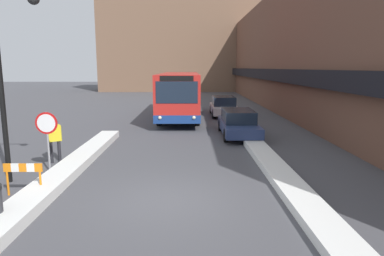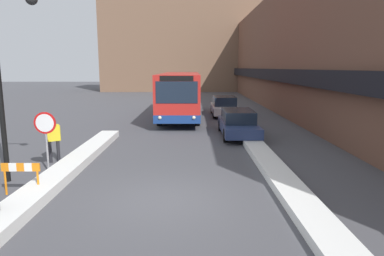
# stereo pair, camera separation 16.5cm
# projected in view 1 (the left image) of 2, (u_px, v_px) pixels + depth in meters

# --- Properties ---
(ground_plane) EXTENTS (160.00, 160.00, 0.00)m
(ground_plane) POSITION_uv_depth(u_px,v_px,m) (168.00, 200.00, 9.46)
(ground_plane) COLOR #47474C
(building_row_right) EXTENTS (5.50, 60.00, 9.92)m
(building_row_right) POSITION_uv_depth(u_px,v_px,m) (288.00, 53.00, 32.31)
(building_row_right) COLOR brown
(building_row_right) RESTS_ON ground_plane
(building_backdrop_far) EXTENTS (26.00, 8.00, 14.88)m
(building_backdrop_far) POSITION_uv_depth(u_px,v_px,m) (185.00, 43.00, 53.69)
(building_backdrop_far) COLOR brown
(building_backdrop_far) RESTS_ON ground_plane
(snow_bank_left) EXTENTS (0.90, 11.81, 0.31)m
(snow_bank_left) POSITION_uv_depth(u_px,v_px,m) (74.00, 165.00, 12.36)
(snow_bank_left) COLOR silver
(snow_bank_left) RESTS_ON ground_plane
(snow_bank_right) EXTENTS (0.90, 10.27, 0.26)m
(snow_bank_right) POSITION_uv_depth(u_px,v_px,m) (282.00, 176.00, 11.10)
(snow_bank_right) COLOR silver
(snow_bank_right) RESTS_ON ground_plane
(city_bus) EXTENTS (2.71, 11.93, 3.21)m
(city_bus) POSITION_uv_depth(u_px,v_px,m) (180.00, 93.00, 24.90)
(city_bus) COLOR red
(city_bus) RESTS_ON ground_plane
(parked_car_front) EXTENTS (1.82, 4.83, 1.39)m
(parked_car_front) POSITION_uv_depth(u_px,v_px,m) (238.00, 123.00, 18.24)
(parked_car_front) COLOR navy
(parked_car_front) RESTS_ON ground_plane
(parked_car_middle) EXTENTS (1.89, 4.55, 1.46)m
(parked_car_middle) POSITION_uv_depth(u_px,v_px,m) (224.00, 106.00, 25.95)
(parked_car_middle) COLOR silver
(parked_car_middle) RESTS_ON ground_plane
(stop_sign) EXTENTS (0.76, 0.08, 2.12)m
(stop_sign) POSITION_uv_depth(u_px,v_px,m) (47.00, 129.00, 11.72)
(stop_sign) COLOR gray
(stop_sign) RESTS_ON ground_plane
(street_lamp) EXTENTS (1.46, 0.36, 5.91)m
(street_lamp) POSITION_uv_depth(u_px,v_px,m) (9.00, 65.00, 10.35)
(street_lamp) COLOR black
(street_lamp) RESTS_ON ground_plane
(pedestrian) EXTENTS (0.49, 0.43, 1.69)m
(pedestrian) POSITION_uv_depth(u_px,v_px,m) (54.00, 136.00, 13.06)
(pedestrian) COLOR #232328
(pedestrian) RESTS_ON ground_plane
(construction_barricade) EXTENTS (1.10, 0.06, 0.94)m
(construction_barricade) POSITION_uv_depth(u_px,v_px,m) (23.00, 173.00, 9.71)
(construction_barricade) COLOR orange
(construction_barricade) RESTS_ON ground_plane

